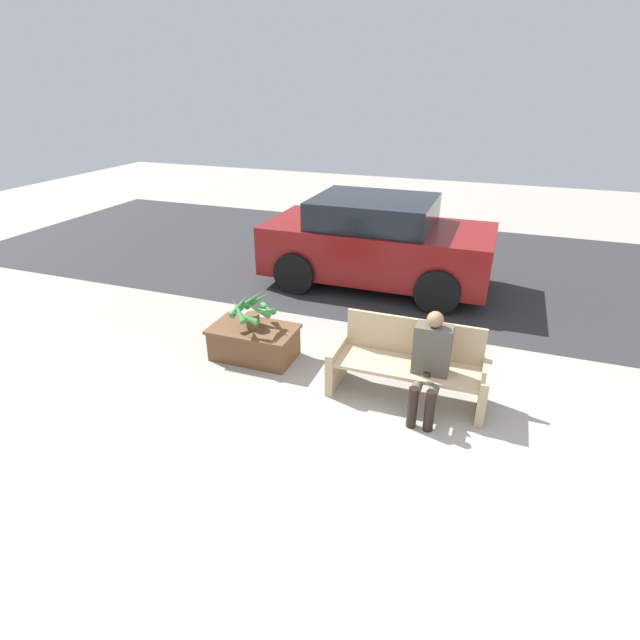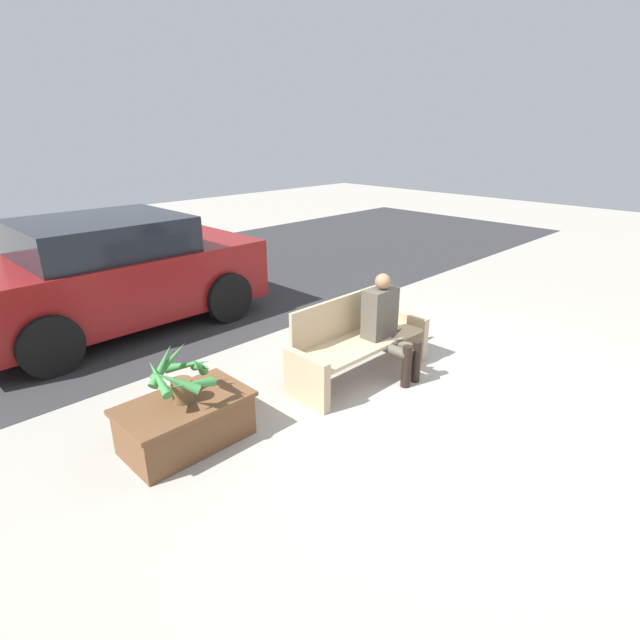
{
  "view_description": "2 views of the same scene",
  "coord_description": "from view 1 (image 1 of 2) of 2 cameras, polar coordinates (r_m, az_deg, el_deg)",
  "views": [
    {
      "loc": [
        0.56,
        -3.88,
        3.27
      ],
      "look_at": [
        -1.29,
        1.13,
        0.7
      ],
      "focal_mm": 28.0,
      "sensor_mm": 36.0,
      "label": 1
    },
    {
      "loc": [
        -4.01,
        -2.28,
        2.6
      ],
      "look_at": [
        -0.79,
        0.93,
        0.84
      ],
      "focal_mm": 28.0,
      "sensor_mm": 36.0,
      "label": 2
    }
  ],
  "objects": [
    {
      "name": "parked_car",
      "position": [
        8.74,
        6.49,
        8.82
      ],
      "size": [
        3.82,
        1.98,
        1.51
      ],
      "color": "maroon",
      "rests_on": "ground_plane"
    },
    {
      "name": "bench",
      "position": [
        5.69,
        10.09,
        -5.06
      ],
      "size": [
        1.75,
        0.58,
        0.88
      ],
      "color": "tan",
      "rests_on": "ground_plane"
    },
    {
      "name": "planter_box",
      "position": [
        6.5,
        -7.54,
        -2.41
      ],
      "size": [
        1.1,
        0.65,
        0.43
      ],
      "color": "brown",
      "rests_on": "ground_plane"
    },
    {
      "name": "potted_plant",
      "position": [
        6.31,
        -7.74,
        1.1
      ],
      "size": [
        0.62,
        0.62,
        0.48
      ],
      "color": "brown",
      "rests_on": "planter_box"
    },
    {
      "name": "ground_plane",
      "position": [
        5.11,
        9.52,
        -14.57
      ],
      "size": [
        30.0,
        30.0,
        0.0
      ],
      "primitive_type": "plane",
      "color": "#9E998E"
    },
    {
      "name": "road_surface",
      "position": [
        10.01,
        15.99,
        5.64
      ],
      "size": [
        20.0,
        6.0,
        0.01
      ],
      "primitive_type": "cube",
      "color": "#2D2D30",
      "rests_on": "ground_plane"
    },
    {
      "name": "person_seated",
      "position": [
        5.38,
        12.45,
        -4.6
      ],
      "size": [
        0.39,
        0.61,
        1.15
      ],
      "color": "#4C473D",
      "rests_on": "ground_plane"
    }
  ]
}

